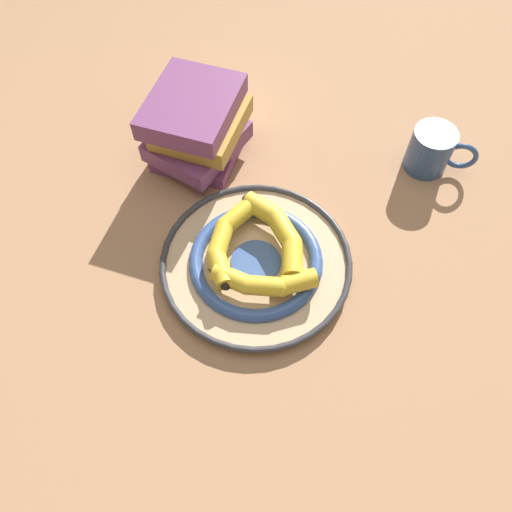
% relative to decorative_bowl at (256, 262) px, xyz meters
% --- Properties ---
extents(ground_plane, '(2.80, 2.80, 0.00)m').
position_rel_decorative_bowl_xyz_m(ground_plane, '(0.01, -0.01, -0.01)').
color(ground_plane, '#A87A56').
extents(decorative_bowl, '(0.34, 0.34, 0.03)m').
position_rel_decorative_bowl_xyz_m(decorative_bowl, '(0.00, 0.00, 0.00)').
color(decorative_bowl, tan).
rests_on(decorative_bowl, ground_plane).
extents(banana_a, '(0.17, 0.12, 0.03)m').
position_rel_decorative_bowl_xyz_m(banana_a, '(-0.02, 0.05, 0.03)').
color(banana_a, gold).
rests_on(banana_a, decorative_bowl).
extents(banana_b, '(0.14, 0.16, 0.03)m').
position_rel_decorative_bowl_xyz_m(banana_b, '(-0.03, -0.05, 0.03)').
color(banana_b, gold).
rests_on(banana_b, decorative_bowl).
extents(banana_c, '(0.10, 0.20, 0.04)m').
position_rel_decorative_bowl_xyz_m(banana_c, '(0.06, -0.00, 0.03)').
color(banana_c, gold).
rests_on(banana_c, decorative_bowl).
extents(book_stack, '(0.24, 0.23, 0.15)m').
position_rel_decorative_bowl_xyz_m(book_stack, '(0.10, 0.27, 0.06)').
color(book_stack, '#753D70').
rests_on(book_stack, ground_plane).
extents(coffee_mug, '(0.09, 0.12, 0.09)m').
position_rel_decorative_bowl_xyz_m(coffee_mug, '(0.41, -0.07, 0.03)').
color(coffee_mug, '#335184').
rests_on(coffee_mug, ground_plane).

